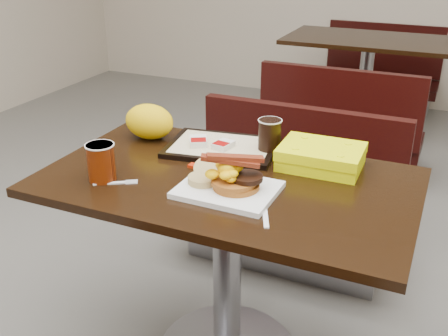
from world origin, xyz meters
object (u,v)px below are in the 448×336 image
at_px(bench_far_n, 379,69).
at_px(tray, 222,147).
at_px(table_far, 364,88).
at_px(table_near, 227,274).
at_px(coffee_cup_near, 101,162).
at_px(paper_bag, 149,121).
at_px(hashbrown_sleeve_right, 223,145).
at_px(knife, 265,212).
at_px(pancake_stack, 236,183).
at_px(fork, 109,183).
at_px(bench_near_n, 288,194).
at_px(bench_far_s, 344,117).
at_px(clamshell, 321,157).
at_px(hashbrown_sleeve_left, 198,141).
at_px(platter, 228,190).
at_px(coffee_cup_far, 270,135).

relative_size(bench_far_n, tray, 2.57).
bearing_deg(table_far, table_near, -90.00).
distance_m(coffee_cup_near, paper_bag, 0.39).
bearing_deg(tray, hashbrown_sleeve_right, -61.29).
bearing_deg(knife, pancake_stack, -146.99).
bearing_deg(table_near, paper_bag, 153.37).
bearing_deg(fork, table_near, -1.09).
bearing_deg(bench_near_n, table_far, 90.00).
bearing_deg(bench_near_n, bench_far_s, 90.00).
height_order(table_far, pancake_stack, pancake_stack).
bearing_deg(tray, coffee_cup_near, -130.97).
bearing_deg(table_near, tray, 118.39).
xyz_separation_m(pancake_stack, fork, (-0.39, -0.11, -0.03)).
bearing_deg(coffee_cup_near, paper_bag, 98.08).
bearing_deg(clamshell, knife, -100.24).
relative_size(hashbrown_sleeve_left, paper_bag, 0.43).
relative_size(bench_near_n, fork, 7.19).
bearing_deg(platter, fork, -164.07).
relative_size(bench_far_s, bench_far_n, 1.00).
height_order(coffee_cup_near, tray, coffee_cup_near).
bearing_deg(table_far, fork, -96.65).
relative_size(coffee_cup_near, hashbrown_sleeve_left, 1.46).
xyz_separation_m(platter, coffee_cup_far, (0.01, 0.34, 0.06)).
relative_size(bench_far_s, paper_bag, 5.19).
relative_size(bench_far_n, clamshell, 3.66).
relative_size(coffee_cup_far, paper_bag, 0.57).
relative_size(bench_far_n, coffee_cup_far, 9.09).
xyz_separation_m(coffee_cup_near, paper_bag, (-0.05, 0.38, 0.01)).
relative_size(bench_far_s, fork, 7.19).
xyz_separation_m(bench_far_s, clamshell, (0.25, -1.69, 0.43)).
bearing_deg(hashbrown_sleeve_right, coffee_cup_near, -115.14).
height_order(coffee_cup_near, fork, coffee_cup_near).
xyz_separation_m(table_far, pancake_stack, (0.07, -2.68, 0.41)).
height_order(pancake_stack, coffee_cup_near, coffee_cup_near).
relative_size(knife, clamshell, 0.63).
distance_m(tray, clamshell, 0.37).
bearing_deg(table_far, bench_near_n, -90.00).
bearing_deg(clamshell, tray, 178.74).
distance_m(bench_far_n, hashbrown_sleeve_left, 3.15).
height_order(table_far, hashbrown_sleeve_right, hashbrown_sleeve_right).
height_order(bench_near_n, paper_bag, paper_bag).
xyz_separation_m(bench_near_n, tray, (-0.11, -0.49, 0.40)).
relative_size(pancake_stack, hashbrown_sleeve_right, 1.87).
bearing_deg(coffee_cup_far, pancake_stack, -88.05).
bearing_deg(table_far, paper_bag, -99.87).
xyz_separation_m(coffee_cup_near, tray, (0.25, 0.39, -0.05)).
bearing_deg(hashbrown_sleeve_left, bench_far_n, 57.90).
distance_m(bench_far_n, paper_bag, 3.15).
bearing_deg(coffee_cup_near, clamshell, 32.01).
bearing_deg(knife, hashbrown_sleeve_right, -164.12).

